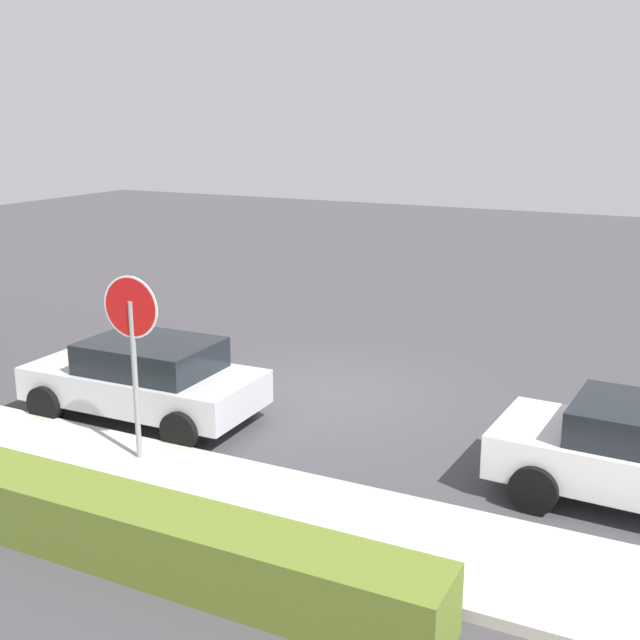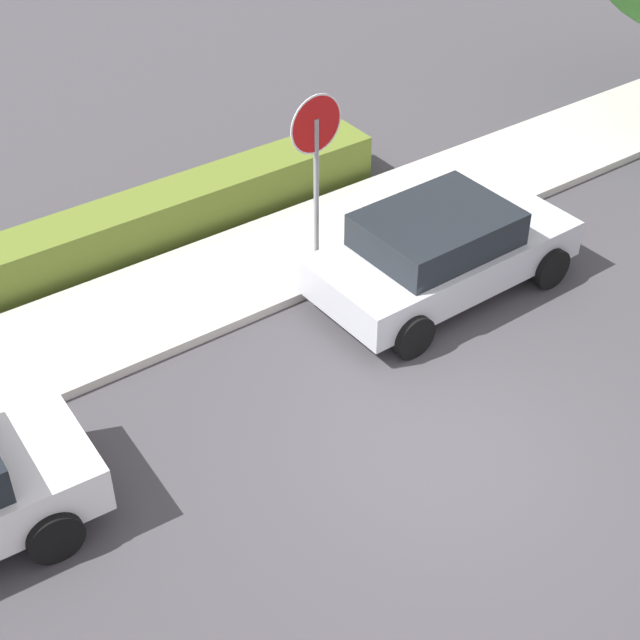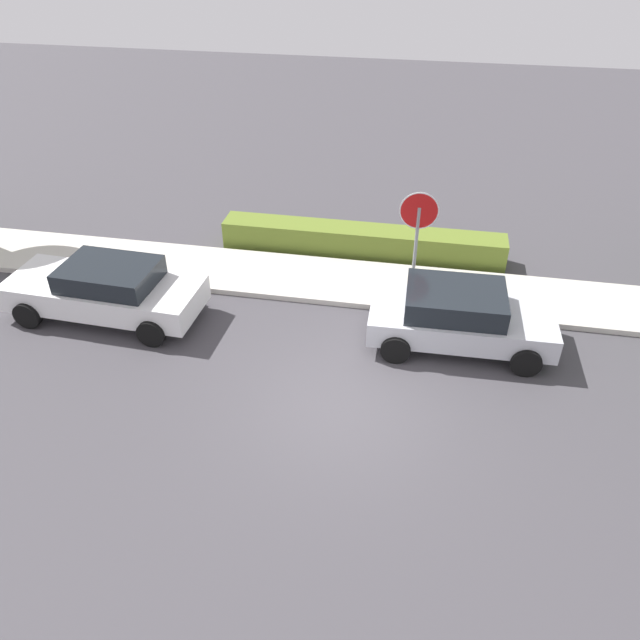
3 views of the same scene
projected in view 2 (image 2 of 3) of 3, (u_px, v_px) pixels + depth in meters
ground_plane at (439, 447)px, 12.03m from camera, size 60.00×60.00×0.00m
sidewalk_curb at (244, 272)px, 14.88m from camera, size 32.00×2.11×0.14m
stop_sign at (316, 150)px, 13.92m from camera, size 0.89×0.08×2.84m
parked_car_silver at (441, 250)px, 14.19m from camera, size 4.01×2.07×1.37m
front_yard_hedge at (163, 215)px, 15.56m from camera, size 7.72×0.86×0.78m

